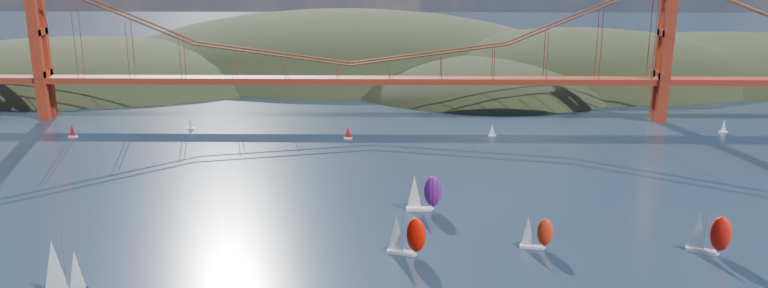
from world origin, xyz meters
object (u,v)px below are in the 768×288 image
at_px(racer_rwb, 423,192).
at_px(racer_0, 406,234).
at_px(sloop_navy, 61,269).
at_px(racer_2, 708,233).
at_px(racer_1, 536,232).

bearing_deg(racer_rwb, racer_0, -100.48).
height_order(sloop_navy, racer_rwb, sloop_navy).
distance_m(sloop_navy, racer_rwb, 89.14).
distance_m(sloop_navy, racer_0, 72.35).
height_order(racer_0, racer_rwb, racer_rwb).
distance_m(racer_0, racer_2, 68.80).
relative_size(sloop_navy, racer_0, 1.28).
bearing_deg(sloop_navy, racer_2, 2.37).
relative_size(racer_0, racer_1, 1.22).
distance_m(racer_0, racer_rwb, 28.85).
distance_m(racer_1, racer_rwb, 35.20).
xyz_separation_m(sloop_navy, racer_2, (137.97, 22.93, -0.83)).
bearing_deg(racer_2, sloop_navy, -142.74).
xyz_separation_m(sloop_navy, racer_0, (69.19, 21.10, -0.96)).
xyz_separation_m(racer_2, racer_rwb, (-63.86, 26.60, 0.03)).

